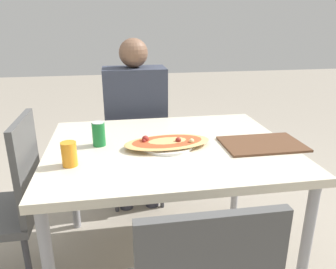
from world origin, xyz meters
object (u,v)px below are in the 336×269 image
at_px(dining_table, 169,156).
at_px(chair_far_seated, 135,134).
at_px(pizza_main, 167,143).
at_px(soda_can, 99,134).
at_px(drink_glass, 69,154).
at_px(person_seated, 136,112).
at_px(chair_side_left, 8,201).

xyz_separation_m(dining_table, chair_far_seated, (-0.12, 0.83, -0.15)).
bearing_deg(pizza_main, soda_can, 167.27).
xyz_separation_m(pizza_main, drink_glass, (-0.46, -0.15, 0.03)).
relative_size(dining_table, person_seated, 1.01).
xyz_separation_m(chair_far_seated, soda_can, (-0.24, -0.77, 0.28)).
height_order(chair_side_left, soda_can, chair_side_left).
bearing_deg(chair_side_left, pizza_main, -87.82).
height_order(dining_table, chair_side_left, chair_side_left).
xyz_separation_m(person_seated, soda_can, (-0.24, -0.66, 0.07)).
xyz_separation_m(person_seated, pizza_main, (0.11, -0.73, 0.03)).
bearing_deg(chair_side_left, soda_can, -76.55).
xyz_separation_m(chair_far_seated, chair_side_left, (-0.69, -0.88, 0.00)).
bearing_deg(soda_can, dining_table, -8.70).
relative_size(chair_far_seated, drink_glass, 8.40).
xyz_separation_m(chair_side_left, person_seated, (0.69, 0.76, 0.21)).
bearing_deg(drink_glass, person_seated, 68.07).
bearing_deg(soda_can, drink_glass, -117.90).
height_order(chair_far_seated, chair_side_left, same).
relative_size(soda_can, drink_glass, 1.13).
xyz_separation_m(dining_table, drink_glass, (-0.48, -0.18, 0.12)).
relative_size(chair_side_left, person_seated, 0.75).
bearing_deg(chair_far_seated, pizza_main, 97.24).
xyz_separation_m(chair_far_seated, drink_glass, (-0.36, -1.00, 0.27)).
distance_m(dining_table, pizza_main, 0.09).
distance_m(dining_table, chair_far_seated, 0.85).
height_order(chair_far_seated, soda_can, chair_far_seated).
distance_m(chair_far_seated, drink_glass, 1.10).
xyz_separation_m(pizza_main, soda_can, (-0.34, 0.08, 0.04)).
distance_m(dining_table, person_seated, 0.72).
bearing_deg(chair_far_seated, person_seated, 90.00).
bearing_deg(dining_table, person_seated, 99.62).
height_order(chair_side_left, person_seated, person_seated).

